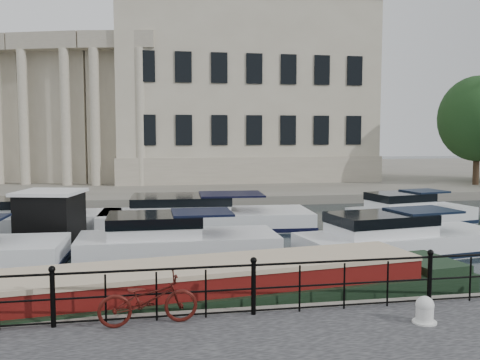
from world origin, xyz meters
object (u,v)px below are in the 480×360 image
narrowboat (147,303)px  harbour_hut (50,220)px  mooring_bollard (425,310)px  bicycle (148,299)px

narrowboat → harbour_hut: harbour_hut is taller
narrowboat → mooring_bollard: bearing=-35.2°
mooring_bollard → harbour_hut: harbour_hut is taller
bicycle → harbour_hut: size_ratio=0.53×
mooring_bollard → narrowboat: 6.16m
mooring_bollard → harbour_hut: 15.02m
harbour_hut → bicycle: bearing=-58.4°
harbour_hut → mooring_bollard: bearing=-39.4°
narrowboat → harbour_hut: size_ratio=4.70×
bicycle → mooring_bollard: bearing=-104.8°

